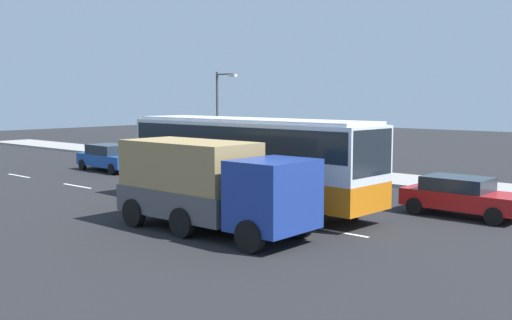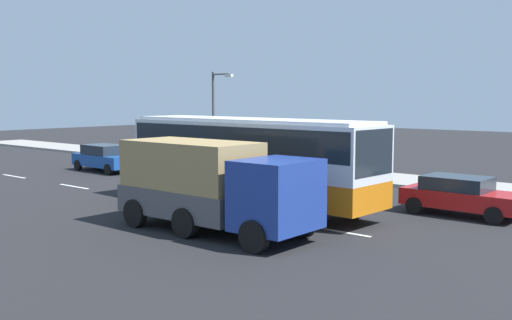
# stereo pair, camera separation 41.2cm
# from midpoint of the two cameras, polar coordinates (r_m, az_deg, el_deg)

# --- Properties ---
(ground_plane) EXTENTS (120.00, 120.00, 0.00)m
(ground_plane) POSITION_cam_midpoint_polar(r_m,az_deg,el_deg) (25.29, -1.41, -3.96)
(ground_plane) COLOR black
(sidewalk_curb) EXTENTS (80.00, 4.00, 0.15)m
(sidewalk_curb) POSITION_cam_midpoint_polar(r_m,az_deg,el_deg) (33.20, 10.24, -1.52)
(sidewalk_curb) COLOR gray
(sidewalk_curb) RESTS_ON ground_plane
(lane_centreline) EXTENTS (28.81, 0.16, 0.01)m
(lane_centreline) POSITION_cam_midpoint_polar(r_m,az_deg,el_deg) (28.75, -13.94, -2.92)
(lane_centreline) COLOR white
(lane_centreline) RESTS_ON ground_plane
(coach_bus) EXTENTS (11.48, 3.11, 3.58)m
(coach_bus) POSITION_cam_midpoint_polar(r_m,az_deg,el_deg) (23.34, -0.20, 0.69)
(coach_bus) COLOR orange
(coach_bus) RESTS_ON ground_plane
(cargo_truck) EXTENTS (7.09, 2.60, 2.95)m
(cargo_truck) POSITION_cam_midpoint_polar(r_m,az_deg,el_deg) (19.31, -3.88, -2.29)
(cargo_truck) COLOR navy
(cargo_truck) RESTS_ON ground_plane
(car_red_compact) EXTENTS (4.29, 1.97, 1.46)m
(car_red_compact) POSITION_cam_midpoint_polar(r_m,az_deg,el_deg) (23.30, 19.66, -3.23)
(car_red_compact) COLOR #B21919
(car_red_compact) RESTS_ON ground_plane
(car_blue_saloon) EXTENTS (4.66, 2.19, 1.58)m
(car_blue_saloon) POSITION_cam_midpoint_polar(r_m,az_deg,el_deg) (36.44, -13.66, 0.27)
(car_blue_saloon) COLOR #194799
(car_blue_saloon) RESTS_ON ground_plane
(pedestrian_near_curb) EXTENTS (0.32, 0.32, 1.51)m
(pedestrian_near_curb) POSITION_cam_midpoint_polar(r_m,az_deg,el_deg) (35.25, 4.66, 0.52)
(pedestrian_near_curb) COLOR black
(pedestrian_near_curb) RESTS_ON sidewalk_curb
(pedestrian_at_crossing) EXTENTS (0.32, 0.32, 1.69)m
(pedestrian_at_crossing) POSITION_cam_midpoint_polar(r_m,az_deg,el_deg) (33.07, 9.37, 0.29)
(pedestrian_at_crossing) COLOR brown
(pedestrian_at_crossing) RESTS_ON sidewalk_curb
(street_lamp) EXTENTS (1.69, 0.24, 5.84)m
(street_lamp) POSITION_cam_midpoint_polar(r_m,az_deg,el_deg) (37.25, -3.22, 4.75)
(street_lamp) COLOR #47474C
(street_lamp) RESTS_ON sidewalk_curb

